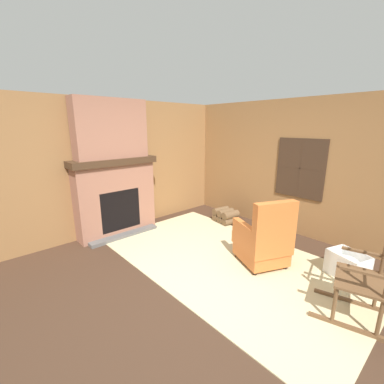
% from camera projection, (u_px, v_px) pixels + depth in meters
% --- Properties ---
extents(ground_plane, '(14.00, 14.00, 0.00)m').
position_uv_depth(ground_plane, '(203.00, 287.00, 3.16)').
color(ground_plane, '#3D281C').
extents(wood_panel_wall_left, '(0.06, 5.43, 2.39)m').
position_uv_depth(wood_panel_wall_left, '(109.00, 168.00, 4.62)').
color(wood_panel_wall_left, olive).
rests_on(wood_panel_wall_left, ground).
extents(wood_panel_wall_back, '(5.43, 0.09, 2.39)m').
position_uv_depth(wood_panel_wall_back, '(304.00, 169.00, 4.45)').
color(wood_panel_wall_back, olive).
rests_on(wood_panel_wall_back, ground).
extents(fireplace_hearth, '(0.55, 1.50, 1.39)m').
position_uv_depth(fireplace_hearth, '(116.00, 197.00, 4.60)').
color(fireplace_hearth, '#93604C').
rests_on(fireplace_hearth, ground).
extents(chimney_breast, '(0.30, 1.23, 0.99)m').
position_uv_depth(chimney_breast, '(111.00, 129.00, 4.30)').
color(chimney_breast, '#93604C').
rests_on(chimney_breast, fireplace_hearth).
extents(area_rug, '(3.83, 2.20, 0.01)m').
position_uv_depth(area_rug, '(225.00, 259.00, 3.81)').
color(area_rug, '#C6B789').
rests_on(area_rug, ground).
extents(armchair, '(0.84, 0.82, 1.00)m').
position_uv_depth(armchair, '(263.00, 241.00, 3.59)').
color(armchair, '#C6662D').
rests_on(armchair, ground).
extents(rocking_chair, '(0.91, 0.70, 1.29)m').
position_uv_depth(rocking_chair, '(364.00, 281.00, 2.54)').
color(rocking_chair, brown).
rests_on(rocking_chair, ground).
extents(firewood_stack, '(0.51, 0.42, 0.28)m').
position_uv_depth(firewood_stack, '(226.00, 216.00, 5.26)').
color(firewood_stack, brown).
rests_on(firewood_stack, ground).
extents(laundry_basket, '(0.52, 0.46, 0.34)m').
position_uv_depth(laundry_basket, '(347.00, 265.00, 3.33)').
color(laundry_basket, white).
rests_on(laundry_basket, ground).
extents(oil_lamp_vase, '(0.12, 0.12, 0.31)m').
position_uv_depth(oil_lamp_vase, '(93.00, 153.00, 4.22)').
color(oil_lamp_vase, '#B24C42').
rests_on(oil_lamp_vase, fireplace_hearth).
extents(storage_case, '(0.14, 0.21, 0.14)m').
position_uv_depth(storage_case, '(139.00, 152.00, 4.78)').
color(storage_case, black).
rests_on(storage_case, fireplace_hearth).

